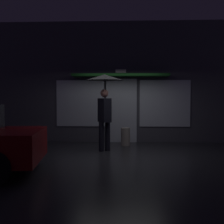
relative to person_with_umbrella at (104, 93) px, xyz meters
name	(u,v)px	position (x,y,z in m)	size (l,w,h in m)	color
ground_plane	(119,154)	(0.44, -0.43, -1.69)	(18.00, 18.00, 0.00)	#26262B
building_facade	(121,83)	(0.44, 1.91, 0.38)	(9.92, 1.00, 4.18)	#4C4C56
person_with_umbrella	(104,93)	(0.00, 0.00, 0.00)	(1.09, 1.09, 2.22)	black
sidewalk_bollard	(126,137)	(0.61, 0.97, -1.40)	(0.30, 0.30, 0.58)	#B2A899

